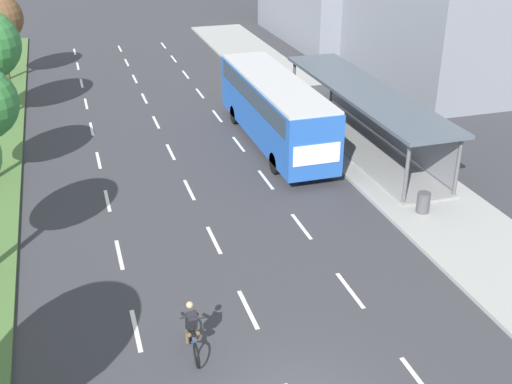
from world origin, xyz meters
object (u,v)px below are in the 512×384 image
object	(u,v)px
bus	(274,105)
trash_bin	(423,203)
cyclist	(192,331)
bus_shelter	(368,111)

from	to	relation	value
bus	trash_bin	bearing A→B (deg)	-70.63
cyclist	trash_bin	bearing A→B (deg)	27.26
bus	trash_bin	xyz separation A→B (m)	(3.20, -9.10, -1.49)
trash_bin	bus_shelter	bearing A→B (deg)	81.65
cyclist	trash_bin	xyz separation A→B (m)	(10.54, 5.43, -0.22)
cyclist	trash_bin	world-z (taller)	cyclist
bus_shelter	cyclist	xyz separation A→B (m)	(-11.62, -12.79, -1.07)
bus_shelter	bus	size ratio (longest dim) A/B	1.23
bus	trash_bin	distance (m)	9.76
bus	cyclist	world-z (taller)	bus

